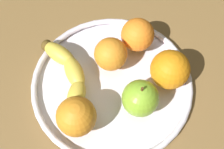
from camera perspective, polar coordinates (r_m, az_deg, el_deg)
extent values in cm
cube|color=brown|center=(65.19, 0.00, -2.86)|extent=(119.26, 119.26, 4.00)
cylinder|color=white|center=(63.12, 0.00, -1.95)|extent=(31.23, 31.23, 0.60)
torus|color=white|center=(62.32, 0.00, -1.58)|extent=(32.53, 32.53, 1.20)
ellipsoid|color=gold|center=(58.80, -6.63, -4.21)|extent=(8.32, 4.99, 3.43)
ellipsoid|color=gold|center=(61.27, -6.94, 0.40)|extent=(8.46, 5.76, 3.43)
ellipsoid|color=gold|center=(63.92, -9.68, 3.77)|extent=(7.63, 8.15, 3.43)
ellipsoid|color=brown|center=(65.57, -11.96, 5.29)|extent=(3.13, 3.08, 2.40)
sphere|color=#86B92E|center=(56.67, 5.24, -4.37)|extent=(6.91, 6.91, 6.91)
cylinder|color=#593819|center=(53.37, 5.56, -2.77)|extent=(0.44, 0.44, 1.20)
sphere|color=orange|center=(61.06, -0.64, 3.76)|extent=(6.67, 6.67, 6.67)
sphere|color=orange|center=(55.26, -6.59, -7.67)|extent=(7.26, 7.26, 7.26)
sphere|color=orange|center=(63.79, 4.73, 7.32)|extent=(6.86, 6.86, 6.86)
sphere|color=orange|center=(59.81, 10.62, 1.02)|extent=(7.64, 7.64, 7.64)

